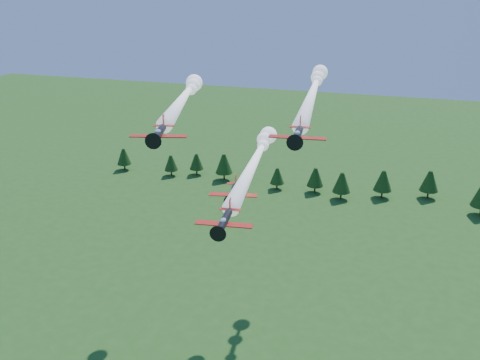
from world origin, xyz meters
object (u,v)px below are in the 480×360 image
(plane_right, at_px, (313,91))
(plane_slot, at_px, (233,192))
(plane_left, at_px, (184,96))
(plane_lead, at_px, (256,158))

(plane_right, relative_size, plane_slot, 7.08)
(plane_left, xyz_separation_m, plane_right, (22.85, 12.96, 0.07))
(plane_slot, bearing_deg, plane_right, 64.85)
(plane_left, height_order, plane_slot, plane_left)
(plane_right, height_order, plane_slot, plane_right)
(plane_lead, bearing_deg, plane_slot, -96.63)
(plane_left, bearing_deg, plane_lead, -28.58)
(plane_lead, relative_size, plane_right, 0.82)
(plane_lead, height_order, plane_slot, plane_lead)
(plane_left, relative_size, plane_slot, 5.45)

